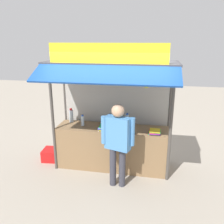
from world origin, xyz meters
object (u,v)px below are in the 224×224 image
(water_bottle_rear_center, at_px, (127,120))
(banana_bunch_rightmost, at_px, (99,81))
(water_bottle_right, at_px, (110,120))
(vendor_person, at_px, (118,139))
(water_bottle_back_right, at_px, (71,116))
(plastic_crate, at_px, (52,154))
(magazine_stack_left, at_px, (155,132))
(banana_bunch_inner_left, at_px, (147,84))
(water_bottle_far_left, at_px, (83,120))
(water_bottle_front_left, at_px, (120,121))
(magazine_stack_mid_right, at_px, (104,128))

(water_bottle_rear_center, xyz_separation_m, banana_bunch_rightmost, (-0.46, -0.62, 0.93))
(water_bottle_rear_center, bearing_deg, water_bottle_right, -167.99)
(banana_bunch_rightmost, height_order, vendor_person, banana_bunch_rightmost)
(water_bottle_back_right, xyz_separation_m, plastic_crate, (-0.48, -0.17, -0.93))
(magazine_stack_left, height_order, banana_bunch_inner_left, banana_bunch_inner_left)
(water_bottle_back_right, bearing_deg, water_bottle_rear_center, 0.42)
(banana_bunch_rightmost, bearing_deg, water_bottle_rear_center, 53.35)
(water_bottle_back_right, bearing_deg, water_bottle_far_left, -28.83)
(water_bottle_rear_center, relative_size, magazine_stack_left, 0.98)
(water_bottle_right, relative_size, water_bottle_back_right, 0.82)
(water_bottle_rear_center, distance_m, plastic_crate, 1.98)
(banana_bunch_inner_left, distance_m, banana_bunch_rightmost, 0.87)
(magazine_stack_left, bearing_deg, vendor_person, -141.32)
(water_bottle_far_left, bearing_deg, banana_bunch_inner_left, -17.71)
(water_bottle_front_left, bearing_deg, water_bottle_far_left, -176.65)
(magazine_stack_left, relative_size, banana_bunch_rightmost, 1.04)
(water_bottle_right, bearing_deg, vendor_person, -69.61)
(vendor_person, relative_size, plastic_crate, 4.31)
(magazine_stack_mid_right, relative_size, banana_bunch_rightmost, 0.99)
(magazine_stack_left, distance_m, vendor_person, 0.85)
(vendor_person, bearing_deg, magazine_stack_left, 55.97)
(water_bottle_back_right, height_order, water_bottle_rear_center, water_bottle_back_right)
(water_bottle_back_right, xyz_separation_m, banana_bunch_inner_left, (1.68, -0.61, 0.89))
(banana_bunch_rightmost, distance_m, plastic_crate, 2.29)
(water_bottle_front_left, relative_size, plastic_crate, 0.78)
(water_bottle_far_left, distance_m, magazine_stack_mid_right, 0.55)
(plastic_crate, bearing_deg, magazine_stack_left, -4.44)
(magazine_stack_mid_right, height_order, plastic_crate, magazine_stack_mid_right)
(magazine_stack_mid_right, xyz_separation_m, plastic_crate, (-1.31, 0.19, -0.83))
(water_bottle_far_left, distance_m, plastic_crate, 1.20)
(vendor_person, xyz_separation_m, plastic_crate, (-1.68, 0.71, -0.85))
(water_bottle_right, distance_m, magazine_stack_mid_right, 0.31)
(magazine_stack_left, bearing_deg, water_bottle_rear_center, 149.42)
(banana_bunch_inner_left, relative_size, vendor_person, 0.18)
(water_bottle_back_right, xyz_separation_m, vendor_person, (1.21, -0.88, -0.09))
(water_bottle_back_right, height_order, water_bottle_front_left, water_bottle_back_right)
(banana_bunch_inner_left, xyz_separation_m, banana_bunch_rightmost, (-0.87, -0.00, 0.02))
(water_bottle_rear_center, relative_size, vendor_person, 0.17)
(magazine_stack_mid_right, relative_size, banana_bunch_inner_left, 0.91)
(banana_bunch_rightmost, height_order, plastic_crate, banana_bunch_rightmost)
(vendor_person, bearing_deg, water_bottle_right, 127.68)
(banana_bunch_inner_left, relative_size, plastic_crate, 0.78)
(water_bottle_back_right, height_order, water_bottle_far_left, water_bottle_back_right)
(water_bottle_far_left, bearing_deg, water_bottle_back_right, 151.17)
(water_bottle_back_right, height_order, magazine_stack_left, water_bottle_back_right)
(banana_bunch_rightmost, bearing_deg, magazine_stack_left, 13.84)
(magazine_stack_mid_right, height_order, magazine_stack_left, magazine_stack_mid_right)
(plastic_crate, bearing_deg, magazine_stack_mid_right, -8.40)
(magazine_stack_left, bearing_deg, water_bottle_back_right, 169.48)
(vendor_person, bearing_deg, magazine_stack_mid_right, 143.03)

